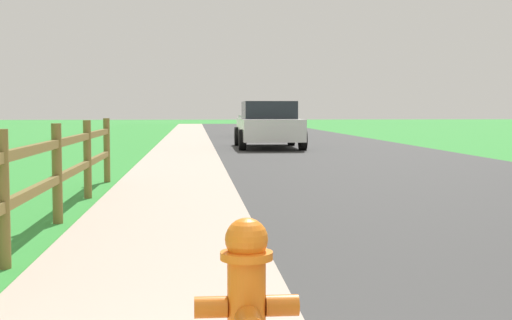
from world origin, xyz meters
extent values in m
plane|color=green|center=(0.00, 25.00, 0.00)|extent=(120.00, 120.00, 0.00)
cube|color=#363636|center=(3.50, 27.00, 0.00)|extent=(7.00, 66.00, 0.01)
cube|color=#BEA796|center=(-3.00, 27.00, 0.00)|extent=(6.00, 66.00, 0.01)
cube|color=green|center=(-4.50, 27.00, 0.01)|extent=(5.00, 66.00, 0.00)
cylinder|color=orange|center=(-0.43, 1.56, 0.62)|extent=(0.24, 0.24, 0.03)
sphere|color=orange|center=(-0.43, 1.56, 0.69)|extent=(0.19, 0.19, 0.19)
cube|color=#CB6115|center=(-0.43, 1.56, 0.76)|extent=(0.04, 0.04, 0.04)
cylinder|color=#CB6115|center=(-0.59, 1.56, 0.39)|extent=(0.15, 0.10, 0.10)
cylinder|color=#CB6115|center=(-0.27, 1.56, 0.39)|extent=(0.15, 0.10, 0.10)
cylinder|color=brown|center=(-2.17, 4.15, 0.56)|extent=(0.11, 0.11, 1.12)
cylinder|color=brown|center=(-2.17, 6.39, 0.56)|extent=(0.11, 0.11, 1.12)
cylinder|color=brown|center=(-2.17, 8.62, 0.56)|extent=(0.11, 0.11, 1.12)
cylinder|color=brown|center=(-2.17, 10.85, 0.56)|extent=(0.11, 0.11, 1.12)
cube|color=brown|center=(-2.17, 5.27, 0.50)|extent=(0.07, 11.16, 0.09)
cube|color=brown|center=(-2.17, 5.27, 0.90)|extent=(0.07, 11.16, 0.09)
cube|color=white|center=(1.78, 21.65, 0.62)|extent=(1.93, 4.61, 0.69)
cube|color=#1E232B|center=(1.78, 21.62, 1.25)|extent=(1.68, 2.31, 0.57)
cylinder|color=black|center=(2.71, 20.22, 0.33)|extent=(0.23, 0.65, 0.65)
cylinder|color=black|center=(0.83, 20.24, 0.33)|extent=(0.23, 0.65, 0.65)
cylinder|color=black|center=(2.74, 23.06, 0.33)|extent=(0.23, 0.65, 0.65)
cylinder|color=black|center=(0.86, 23.08, 0.33)|extent=(0.23, 0.65, 0.65)
cube|color=#B7BABF|center=(2.46, 31.24, 0.65)|extent=(1.85, 4.57, 0.67)
cube|color=#1E232B|center=(2.46, 31.08, 1.24)|extent=(1.63, 2.26, 0.50)
cylinder|color=black|center=(3.39, 29.83, 0.37)|extent=(0.22, 0.74, 0.74)
cylinder|color=black|center=(1.54, 29.83, 0.37)|extent=(0.22, 0.74, 0.74)
cylinder|color=black|center=(3.38, 32.66, 0.37)|extent=(0.22, 0.74, 0.74)
cylinder|color=black|center=(1.54, 32.66, 0.37)|extent=(0.22, 0.74, 0.74)
camera|label=1|loc=(-0.66, -1.54, 1.27)|focal=49.56mm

